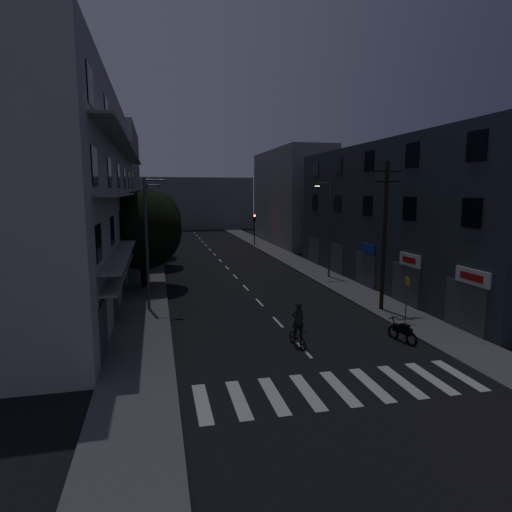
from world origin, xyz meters
name	(u,v)px	position (x,y,z in m)	size (l,w,h in m)	color
ground	(226,267)	(0.00, 25.00, 0.00)	(160.00, 160.00, 0.00)	black
sidewalk_left	(148,269)	(-7.50, 25.00, 0.07)	(3.00, 90.00, 0.15)	#565659
sidewalk_right	(298,263)	(7.50, 25.00, 0.07)	(3.00, 90.00, 0.15)	#565659
crosswalk	(340,388)	(0.00, -2.00, 0.00)	(10.90, 3.00, 0.01)	beige
lane_markings	(217,257)	(0.00, 31.25, 0.01)	(0.15, 60.50, 0.01)	beige
building_left	(81,197)	(-11.98, 18.00, 6.99)	(7.00, 36.00, 14.00)	#ACACA7
building_right	(399,216)	(11.99, 14.00, 5.50)	(6.19, 28.00, 11.00)	#282E36
building_far_left	(116,187)	(-12.00, 48.00, 8.00)	(6.00, 20.00, 16.00)	slate
building_far_right	(291,198)	(12.00, 42.00, 6.50)	(6.00, 20.00, 13.00)	slate
building_far_end	(190,203)	(0.00, 70.00, 5.00)	(24.00, 8.00, 10.00)	slate
tree_near	(143,227)	(-7.56, 16.97, 4.69)	(5.89, 5.89, 7.26)	black
tree_mid	(148,219)	(-7.35, 26.43, 4.77)	(6.01, 6.01, 7.39)	black
tree_far	(146,215)	(-7.67, 32.65, 4.78)	(5.97, 5.97, 7.39)	black
traffic_signal_far_right	(254,223)	(6.38, 40.34, 3.10)	(0.28, 0.37, 4.10)	black
traffic_signal_far_left	(156,225)	(-6.66, 39.51, 3.10)	(0.28, 0.37, 4.10)	black
street_lamp_left_near	(149,238)	(-7.05, 10.46, 4.60)	(1.51, 0.25, 8.00)	#5C6064
street_lamp_right	(329,225)	(7.57, 17.49, 4.60)	(1.51, 0.25, 8.00)	#595A60
street_lamp_left_far	(149,218)	(-7.27, 30.65, 4.60)	(1.51, 0.25, 8.00)	slate
utility_pole	(384,233)	(6.87, 7.20, 4.87)	(1.80, 0.24, 9.00)	black
bus_stop_sign	(407,291)	(6.83, 4.48, 1.89)	(0.06, 0.35, 2.52)	#595B60
motorcycle	(402,332)	(5.11, 2.03, 0.48)	(0.70, 1.87, 1.22)	black
cyclist	(298,332)	(-0.15, 2.56, 0.74)	(0.83, 1.79, 2.19)	black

